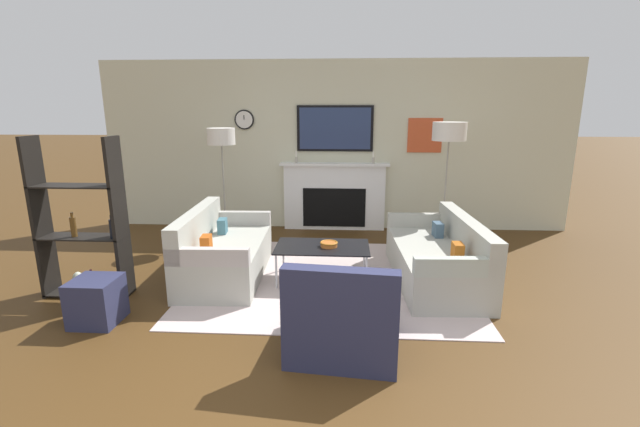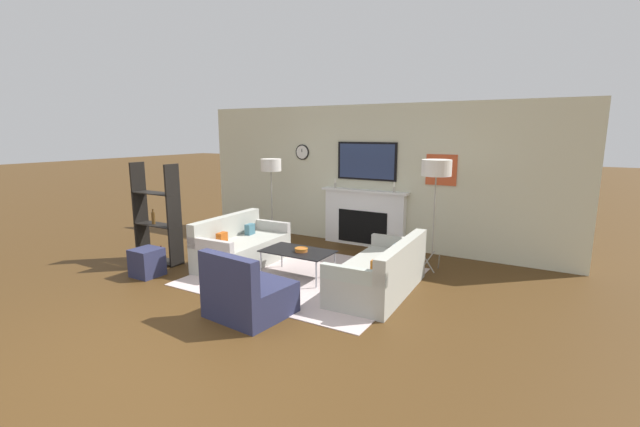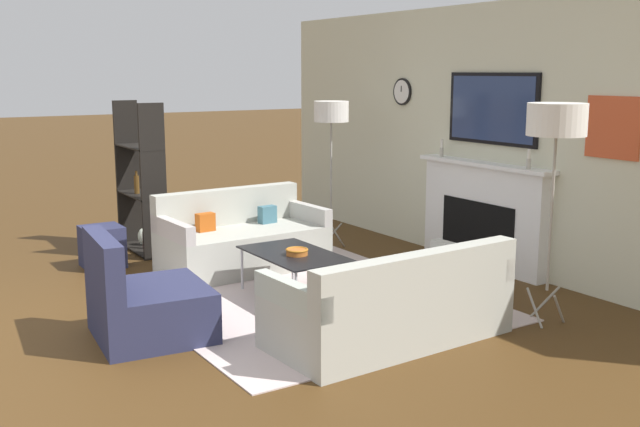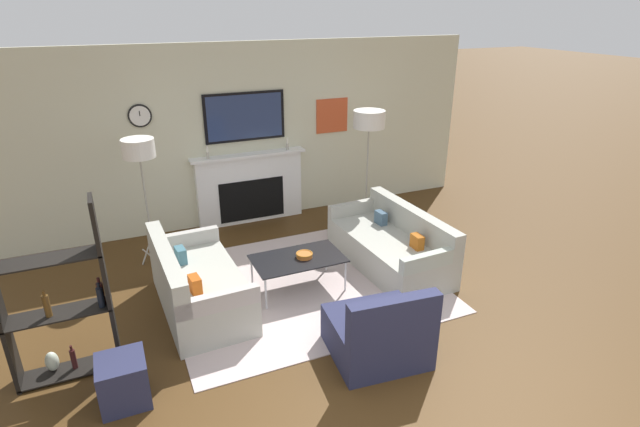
{
  "view_description": "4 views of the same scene",
  "coord_description": "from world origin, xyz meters",
  "px_view_note": "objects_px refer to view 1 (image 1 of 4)",
  "views": [
    {
      "loc": [
        0.17,
        -2.03,
        1.95
      ],
      "look_at": [
        -0.13,
        3.04,
        0.7
      ],
      "focal_mm": 24.0,
      "sensor_mm": 36.0,
      "label": 1
    },
    {
      "loc": [
        3.39,
        -2.6,
        2.19
      ],
      "look_at": [
        0.08,
        3.02,
        0.94
      ],
      "focal_mm": 24.0,
      "sensor_mm": 36.0,
      "label": 2
    },
    {
      "loc": [
        5.51,
        -0.66,
        2.01
      ],
      "look_at": [
        0.04,
        2.81,
        0.78
      ],
      "focal_mm": 42.0,
      "sensor_mm": 36.0,
      "label": 3
    },
    {
      "loc": [
        -1.92,
        -2.25,
        3.18
      ],
      "look_at": [
        0.34,
        2.91,
        0.8
      ],
      "focal_mm": 28.0,
      "sensor_mm": 36.0,
      "label": 4
    }
  ],
  "objects_px": {
    "coffee_table": "(322,248)",
    "floor_lamp_right": "(449,133)",
    "couch_right": "(438,259)",
    "armchair": "(343,322)",
    "couch_left": "(223,254)",
    "decorative_bowl": "(329,244)",
    "floor_lamp_left": "(221,138)",
    "shelf_unit": "(82,228)",
    "ottoman": "(96,301)"
  },
  "relations": [
    {
      "from": "decorative_bowl",
      "to": "floor_lamp_left",
      "type": "xyz_separation_m",
      "value": [
        -1.59,
        1.4,
        1.09
      ]
    },
    {
      "from": "couch_right",
      "to": "armchair",
      "type": "distance_m",
      "value": 1.88
    },
    {
      "from": "couch_right",
      "to": "ottoman",
      "type": "height_order",
      "value": "couch_right"
    },
    {
      "from": "couch_left",
      "to": "decorative_bowl",
      "type": "xyz_separation_m",
      "value": [
        1.25,
        -0.08,
        0.17
      ]
    },
    {
      "from": "couch_right",
      "to": "ottoman",
      "type": "distance_m",
      "value": 3.57
    },
    {
      "from": "couch_right",
      "to": "floor_lamp_left",
      "type": "bearing_deg",
      "value": 155.12
    },
    {
      "from": "shelf_unit",
      "to": "armchair",
      "type": "bearing_deg",
      "value": -19.08
    },
    {
      "from": "coffee_table",
      "to": "floor_lamp_right",
      "type": "bearing_deg",
      "value": 39.79
    },
    {
      "from": "shelf_unit",
      "to": "ottoman",
      "type": "relative_size",
      "value": 3.92
    },
    {
      "from": "decorative_bowl",
      "to": "floor_lamp_right",
      "type": "xyz_separation_m",
      "value": [
        1.59,
        1.4,
        1.17
      ]
    },
    {
      "from": "floor_lamp_right",
      "to": "shelf_unit",
      "type": "height_order",
      "value": "floor_lamp_right"
    },
    {
      "from": "couch_left",
      "to": "shelf_unit",
      "type": "distance_m",
      "value": 1.5
    },
    {
      "from": "armchair",
      "to": "floor_lamp_right",
      "type": "height_order",
      "value": "floor_lamp_right"
    },
    {
      "from": "armchair",
      "to": "shelf_unit",
      "type": "bearing_deg",
      "value": 160.92
    },
    {
      "from": "coffee_table",
      "to": "floor_lamp_right",
      "type": "xyz_separation_m",
      "value": [
        1.67,
        1.39,
        1.23
      ]
    },
    {
      "from": "couch_left",
      "to": "ottoman",
      "type": "bearing_deg",
      "value": -125.77
    },
    {
      "from": "couch_left",
      "to": "ottoman",
      "type": "relative_size",
      "value": 3.9
    },
    {
      "from": "couch_left",
      "to": "decorative_bowl",
      "type": "relative_size",
      "value": 8.35
    },
    {
      "from": "decorative_bowl",
      "to": "floor_lamp_right",
      "type": "distance_m",
      "value": 2.42
    },
    {
      "from": "couch_right",
      "to": "floor_lamp_left",
      "type": "xyz_separation_m",
      "value": [
        -2.84,
        1.32,
        1.27
      ]
    },
    {
      "from": "decorative_bowl",
      "to": "ottoman",
      "type": "height_order",
      "value": "decorative_bowl"
    },
    {
      "from": "shelf_unit",
      "to": "decorative_bowl",
      "type": "bearing_deg",
      "value": 11.43
    },
    {
      "from": "armchair",
      "to": "decorative_bowl",
      "type": "xyz_separation_m",
      "value": [
        -0.18,
        1.46,
        0.19
      ]
    },
    {
      "from": "floor_lamp_right",
      "to": "shelf_unit",
      "type": "bearing_deg",
      "value": -155.15
    },
    {
      "from": "couch_left",
      "to": "coffee_table",
      "type": "bearing_deg",
      "value": -3.1
    },
    {
      "from": "floor_lamp_right",
      "to": "ottoman",
      "type": "distance_m",
      "value": 4.69
    },
    {
      "from": "floor_lamp_right",
      "to": "ottoman",
      "type": "relative_size",
      "value": 4.14
    },
    {
      "from": "shelf_unit",
      "to": "floor_lamp_right",
      "type": "bearing_deg",
      "value": 24.85
    },
    {
      "from": "armchair",
      "to": "decorative_bowl",
      "type": "height_order",
      "value": "armchair"
    },
    {
      "from": "couch_left",
      "to": "couch_right",
      "type": "distance_m",
      "value": 2.51
    },
    {
      "from": "couch_left",
      "to": "armchair",
      "type": "distance_m",
      "value": 2.1
    },
    {
      "from": "couch_left",
      "to": "decorative_bowl",
      "type": "height_order",
      "value": "couch_left"
    },
    {
      "from": "decorative_bowl",
      "to": "floor_lamp_right",
      "type": "height_order",
      "value": "floor_lamp_right"
    },
    {
      "from": "floor_lamp_left",
      "to": "floor_lamp_right",
      "type": "bearing_deg",
      "value": 0.0
    },
    {
      "from": "floor_lamp_right",
      "to": "couch_right",
      "type": "bearing_deg",
      "value": -104.2
    },
    {
      "from": "floor_lamp_left",
      "to": "floor_lamp_right",
      "type": "height_order",
      "value": "floor_lamp_right"
    },
    {
      "from": "couch_right",
      "to": "shelf_unit",
      "type": "relative_size",
      "value": 1.11
    },
    {
      "from": "ottoman",
      "to": "coffee_table",
      "type": "bearing_deg",
      "value": 28.87
    },
    {
      "from": "couch_left",
      "to": "armchair",
      "type": "bearing_deg",
      "value": -47.0
    },
    {
      "from": "ottoman",
      "to": "decorative_bowl",
      "type": "bearing_deg",
      "value": 27.69
    },
    {
      "from": "couch_left",
      "to": "coffee_table",
      "type": "height_order",
      "value": "couch_left"
    },
    {
      "from": "coffee_table",
      "to": "floor_lamp_right",
      "type": "height_order",
      "value": "floor_lamp_right"
    },
    {
      "from": "couch_left",
      "to": "coffee_table",
      "type": "relative_size",
      "value": 1.57
    },
    {
      "from": "couch_right",
      "to": "decorative_bowl",
      "type": "height_order",
      "value": "couch_right"
    },
    {
      "from": "decorative_bowl",
      "to": "shelf_unit",
      "type": "height_order",
      "value": "shelf_unit"
    },
    {
      "from": "coffee_table",
      "to": "couch_left",
      "type": "bearing_deg",
      "value": 176.9
    },
    {
      "from": "decorative_bowl",
      "to": "floor_lamp_left",
      "type": "distance_m",
      "value": 2.38
    },
    {
      "from": "floor_lamp_left",
      "to": "ottoman",
      "type": "distance_m",
      "value": 2.89
    },
    {
      "from": "couch_left",
      "to": "couch_right",
      "type": "xyz_separation_m",
      "value": [
        2.51,
        0.0,
        -0.02
      ]
    },
    {
      "from": "couch_right",
      "to": "decorative_bowl",
      "type": "relative_size",
      "value": 9.3
    }
  ]
}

